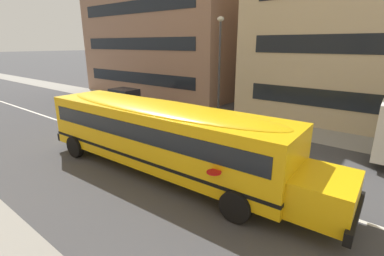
{
  "coord_description": "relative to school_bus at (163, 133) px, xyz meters",
  "views": [
    {
      "loc": [
        9.98,
        -8.84,
        5.15
      ],
      "look_at": [
        3.46,
        -0.63,
        1.96
      ],
      "focal_mm": 26.03,
      "sensor_mm": 36.0,
      "label": 1
    }
  ],
  "objects": [
    {
      "name": "ground_plane",
      "position": [
        -2.49,
        1.25,
        -1.73
      ],
      "size": [
        400.0,
        400.0,
        0.0
      ],
      "primitive_type": "plane",
      "color": "#424244"
    },
    {
      "name": "sidewalk_far",
      "position": [
        -2.49,
        9.09,
        -1.72
      ],
      "size": [
        120.0,
        3.0,
        0.01
      ],
      "primitive_type": "cube",
      "color": "gray",
      "rests_on": "ground_plane"
    },
    {
      "name": "lane_centreline",
      "position": [
        -2.49,
        1.25,
        -1.72
      ],
      "size": [
        110.0,
        0.16,
        0.01
      ],
      "primitive_type": "cube",
      "color": "silver",
      "rests_on": "ground_plane"
    },
    {
      "name": "school_bus",
      "position": [
        0.0,
        0.0,
        0.0
      ],
      "size": [
        13.07,
        3.14,
        2.9
      ],
      "rotation": [
        0.0,
        0.0,
        0.04
      ],
      "color": "yellow",
      "rests_on": "ground_plane"
    },
    {
      "name": "parked_car_red_under_tree",
      "position": [
        -10.61,
        6.49,
        -0.88
      ],
      "size": [
        3.91,
        1.89,
        1.64
      ],
      "rotation": [
        0.0,
        0.0,
        -0.0
      ],
      "color": "maroon",
      "rests_on": "ground_plane"
    },
    {
      "name": "street_lamp",
      "position": [
        -2.87,
        8.39,
        2.59
      ],
      "size": [
        0.44,
        0.44,
        6.8
      ],
      "color": "#38383D",
      "rests_on": "ground_plane"
    },
    {
      "name": "apartment_block_far_left",
      "position": [
        -13.87,
        15.6,
        4.92
      ],
      "size": [
        17.41,
        10.08,
        13.3
      ],
      "color": "#93705B",
      "rests_on": "ground_plane"
    }
  ]
}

